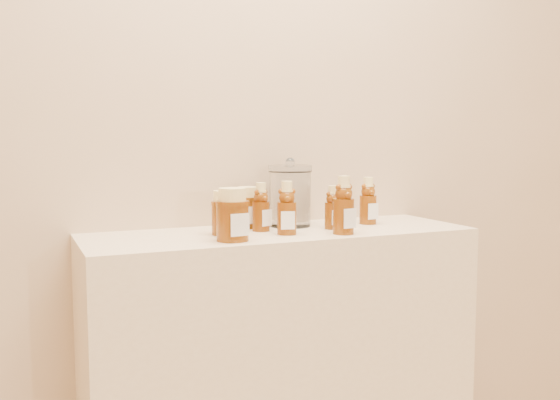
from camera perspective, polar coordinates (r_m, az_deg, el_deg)
name	(u,v)px	position (r m, az deg, el deg)	size (l,w,h in m)	color
wall_back	(256,88)	(2.09, -2.18, 10.17)	(3.50, 0.02, 2.70)	tan
display_table	(280,372)	(2.04, 0.04, -15.46)	(1.20, 0.40, 0.90)	beige
bear_bottle_back_left	(261,204)	(1.92, -1.76, -0.34)	(0.06, 0.06, 0.17)	#5C2907
bear_bottle_back_mid	(333,204)	(1.97, 4.83, -0.41)	(0.05, 0.05, 0.16)	#5C2907
bear_bottle_back_right	(368,198)	(2.10, 8.06, 0.22)	(0.06, 0.06, 0.18)	#5C2907
bear_bottle_front_left	(287,204)	(1.85, 0.63, -0.40)	(0.06, 0.06, 0.18)	#5C2907
bear_bottle_front_right	(344,201)	(1.87, 5.84, -0.11)	(0.07, 0.07, 0.20)	#5C2907
honey_jar_left	(225,213)	(1.86, -5.05, -1.16)	(0.08, 0.08, 0.13)	#5C2907
honey_jar_back	(248,207)	(2.00, -2.92, -0.67)	(0.08, 0.08, 0.13)	#5C2907
honey_jar_front	(232,215)	(1.74, -4.37, -1.33)	(0.09, 0.09, 0.15)	#5C2907
glass_canister	(290,193)	(2.02, 0.93, 0.64)	(0.14, 0.14, 0.22)	white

